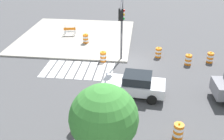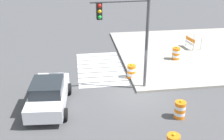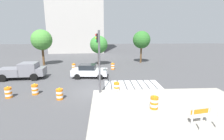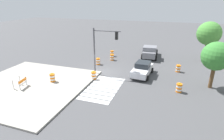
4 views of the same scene
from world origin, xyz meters
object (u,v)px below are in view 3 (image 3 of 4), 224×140
(traffic_barrel_lane_center, at_px, (35,89))
(street_tree_streetside_far, at_px, (42,40))
(sports_car, at_px, (89,71))
(traffic_barrel_near_corner, at_px, (117,87))
(traffic_barrel_on_sidewalk, at_px, (154,103))
(traffic_barrel_median_far, at_px, (8,93))
(street_tree_streetside_mid, at_px, (142,40))
(traffic_barrel_far_curb, at_px, (74,67))
(pickup_truck, at_px, (24,71))
(traffic_barrel_crosswalk_end, at_px, (60,94))
(traffic_barrel_median_near, at_px, (113,66))
(street_tree_streetside_near, at_px, (99,45))
(construction_barricade, at_px, (202,115))
(traffic_light_pole, at_px, (99,50))

(traffic_barrel_lane_center, relative_size, street_tree_streetside_far, 0.17)
(sports_car, xyz_separation_m, street_tree_streetside_far, (-8.17, 7.81, 3.35))
(traffic_barrel_near_corner, relative_size, traffic_barrel_on_sidewalk, 1.00)
(traffic_barrel_on_sidewalk, bearing_deg, traffic_barrel_median_far, 165.76)
(street_tree_streetside_mid, bearing_deg, traffic_barrel_far_curb, -155.52)
(pickup_truck, height_order, street_tree_streetside_far, street_tree_streetside_far)
(traffic_barrel_crosswalk_end, bearing_deg, traffic_barrel_median_near, 65.06)
(traffic_barrel_median_near, relative_size, traffic_barrel_median_far, 1.00)
(traffic_barrel_crosswalk_end, bearing_deg, traffic_barrel_on_sidewalk, -18.24)
(traffic_barrel_far_curb, relative_size, street_tree_streetside_near, 0.21)
(traffic_barrel_far_curb, relative_size, construction_barricade, 0.76)
(traffic_barrel_median_near, distance_m, construction_barricade, 16.04)
(street_tree_streetside_far, bearing_deg, traffic_barrel_lane_center, -74.16)
(traffic_barrel_far_curb, bearing_deg, traffic_barrel_near_corner, -59.10)
(traffic_barrel_crosswalk_end, xyz_separation_m, traffic_barrel_on_sidewalk, (7.26, -2.39, 0.15))
(traffic_barrel_near_corner, height_order, traffic_light_pole, traffic_light_pole)
(traffic_barrel_median_near, distance_m, traffic_barrel_on_sidewalk, 13.44)
(traffic_light_pole, bearing_deg, street_tree_streetside_near, 91.43)
(construction_barricade, xyz_separation_m, street_tree_streetside_near, (-6.52, 18.54, 2.68))
(traffic_barrel_near_corner, relative_size, traffic_barrel_median_far, 1.00)
(traffic_barrel_near_corner, bearing_deg, sports_car, 119.97)
(sports_car, distance_m, traffic_light_pole, 5.62)
(street_tree_streetside_mid, relative_size, street_tree_streetside_far, 0.96)
(traffic_barrel_median_near, distance_m, traffic_barrel_far_curb, 5.73)
(traffic_barrel_crosswalk_end, bearing_deg, traffic_barrel_lane_center, 153.44)
(sports_car, relative_size, traffic_barrel_far_curb, 4.34)
(traffic_barrel_near_corner, xyz_separation_m, street_tree_streetside_mid, (5.50, 14.32, 3.62))
(traffic_barrel_far_curb, height_order, traffic_barrel_on_sidewalk, traffic_barrel_on_sidewalk)
(traffic_barrel_near_corner, xyz_separation_m, traffic_barrel_median_near, (0.17, 9.36, 0.00))
(traffic_barrel_crosswalk_end, height_order, traffic_light_pole, traffic_light_pole)
(sports_car, bearing_deg, traffic_barrel_lane_center, -129.43)
(traffic_barrel_near_corner, distance_m, traffic_barrel_lane_center, 7.39)
(sports_car, height_order, pickup_truck, pickup_truck)
(traffic_barrel_lane_center, bearing_deg, traffic_barrel_near_corner, 1.95)
(traffic_barrel_crosswalk_end, bearing_deg, traffic_barrel_median_far, 172.56)
(traffic_barrel_near_corner, xyz_separation_m, construction_barricade, (4.60, -6.06, 0.27))
(sports_car, distance_m, traffic_barrel_near_corner, 5.94)
(street_tree_streetside_mid, distance_m, street_tree_streetside_far, 16.69)
(traffic_barrel_crosswalk_end, xyz_separation_m, street_tree_streetside_mid, (10.38, 15.83, 3.62))
(traffic_barrel_median_far, distance_m, traffic_barrel_lane_center, 2.07)
(sports_car, xyz_separation_m, traffic_barrel_lane_center, (-4.43, -5.38, -0.36))
(traffic_barrel_crosswalk_end, height_order, traffic_barrel_on_sidewalk, traffic_barrel_on_sidewalk)
(sports_car, relative_size, traffic_barrel_median_near, 4.34)
(traffic_barrel_near_corner, xyz_separation_m, traffic_barrel_far_curb, (-5.56, 9.29, 0.00))
(traffic_barrel_lane_center, distance_m, traffic_barrel_on_sidewalk, 10.43)
(traffic_barrel_median_far, bearing_deg, construction_barricade, -20.23)
(sports_car, relative_size, street_tree_streetside_mid, 0.79)
(construction_barricade, relative_size, street_tree_streetside_near, 0.28)
(street_tree_streetside_mid, bearing_deg, traffic_light_pole, -117.52)
(traffic_barrel_near_corner, bearing_deg, street_tree_streetside_mid, 68.98)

